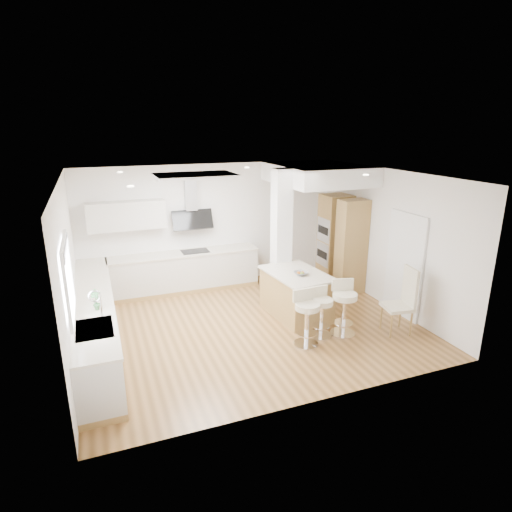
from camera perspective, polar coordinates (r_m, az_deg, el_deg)
name	(u,v)px	position (r m, az deg, el deg)	size (l,w,h in m)	color
ground	(250,325)	(8.19, -0.80, -9.21)	(6.00, 6.00, 0.00)	#9B6C39
ceiling	(250,325)	(8.19, -0.80, -9.21)	(6.00, 5.00, 0.02)	white
wall_back	(212,225)	(9.97, -5.85, 4.13)	(6.00, 0.04, 2.80)	white
wall_left	(69,275)	(7.25, -23.69, -2.31)	(0.04, 5.00, 2.80)	white
wall_right	(388,239)	(9.11, 17.16, 2.18)	(0.04, 5.00, 2.80)	white
skylight	(196,176)	(7.73, -8.07, 10.57)	(4.10, 2.10, 0.06)	white
window_left	(67,275)	(6.30, -23.84, -2.32)	(0.06, 1.28, 1.07)	white
doorway_right	(404,267)	(8.76, 19.18, -1.33)	(0.05, 1.00, 2.10)	#4A413A
counter_left	(96,321)	(7.79, -20.60, -8.09)	(0.63, 4.50, 1.35)	#AF884B
counter_back	(177,262)	(9.71, -10.49, -0.76)	(3.62, 0.63, 2.50)	#AF884B
pillar	(281,237)	(8.90, 3.38, 2.59)	(0.35, 0.35, 2.80)	white
soffit	(318,174)	(9.55, 8.23, 10.77)	(1.78, 2.20, 0.40)	white
oven_column	(341,242)	(9.98, 11.22, 1.82)	(0.63, 1.21, 2.10)	#AF884B
peninsula	(296,294)	(8.46, 5.36, -5.03)	(1.11, 1.55, 0.96)	#AF884B
bar_stool_a	(306,315)	(7.34, 6.75, -7.85)	(0.45, 0.45, 0.98)	white
bar_stool_b	(321,310)	(7.68, 8.67, -7.08)	(0.41, 0.41, 0.91)	white
bar_stool_c	(344,305)	(7.81, 11.65, -6.38)	(0.55, 0.55, 1.01)	white
dining_chair	(404,298)	(8.13, 19.09, -5.36)	(0.55, 0.55, 1.23)	beige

